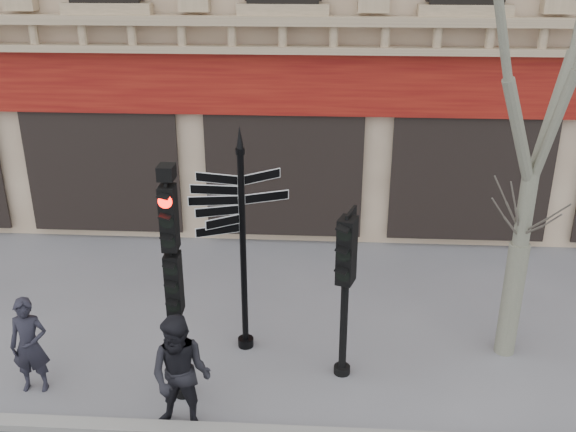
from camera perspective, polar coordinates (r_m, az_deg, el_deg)
name	(u,v)px	position (r m, az deg, el deg)	size (l,w,h in m)	color
ground	(263,374)	(10.33, -2.23, -13.85)	(80.00, 80.00, 0.00)	slate
fingerpost	(242,205)	(9.78, -4.13, 0.96)	(1.88, 1.88, 3.77)	black
traffic_signal_main	(173,258)	(8.84, -10.19, -3.71)	(0.40, 0.29, 3.59)	black
traffic_signal_secondary	(346,268)	(9.40, 5.17, -4.59)	(0.52, 0.44, 2.65)	black
plane_tree	(555,17)	(9.63, 22.66, 16.01)	(2.84, 2.84, 7.55)	gray
pedestrian_a	(30,345)	(10.32, -21.99, -10.61)	(0.56, 0.37, 1.53)	black
pedestrian_b	(181,376)	(8.91, -9.50, -13.84)	(0.86, 0.67, 1.77)	black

